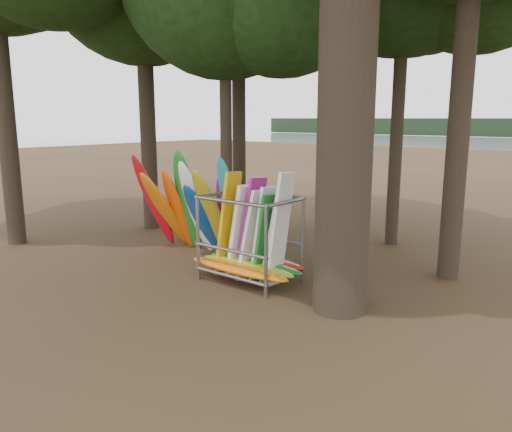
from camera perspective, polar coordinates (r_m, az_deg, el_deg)
The scene contains 3 objects.
ground at distance 13.43m, azimuth -5.83°, elevation -6.56°, with size 120.00×120.00×0.00m, color #47331E.
kayak_row at distance 14.93m, azimuth -7.11°, elevation 0.69°, with size 4.15×1.94×3.28m.
storage_rack at distance 12.55m, azimuth -0.63°, elevation -2.97°, with size 3.07×1.55×2.84m.
Camera 1 is at (9.06, -9.05, 4.07)m, focal length 35.00 mm.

